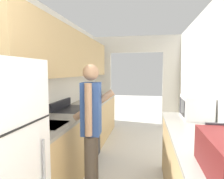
# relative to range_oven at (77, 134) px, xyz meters

# --- Properties ---
(wall_left) EXTENTS (0.38, 7.42, 2.50)m
(wall_left) POSITION_rel_range_oven_xyz_m (-0.25, -0.28, 1.06)
(wall_left) COLOR silver
(wall_left) RESTS_ON ground_plane
(wall_far_with_doorway) EXTENTS (2.74, 0.06, 2.50)m
(wall_far_with_doorway) POSITION_rel_range_oven_xyz_m (0.86, 2.41, 0.96)
(wall_far_with_doorway) COLOR silver
(wall_far_with_doorway) RESTS_ON ground_plane
(counter_left) EXTENTS (0.62, 3.82, 0.90)m
(counter_left) POSITION_rel_range_oven_xyz_m (-0.01, 0.32, -0.00)
(counter_left) COLOR tan
(counter_left) RESTS_ON ground_plane
(range_oven) EXTENTS (0.66, 0.79, 1.04)m
(range_oven) POSITION_rel_range_oven_xyz_m (0.00, 0.00, 0.00)
(range_oven) COLOR black
(range_oven) RESTS_ON ground_plane
(person) EXTENTS (0.52, 0.39, 1.62)m
(person) POSITION_rel_range_oven_xyz_m (0.55, -1.00, 0.41)
(person) COLOR #4C4238
(person) RESTS_ON ground_plane
(microwave) EXTENTS (0.36, 0.45, 0.31)m
(microwave) POSITION_rel_range_oven_xyz_m (1.83, -0.38, 0.60)
(microwave) COLOR white
(microwave) RESTS_ON counter_right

